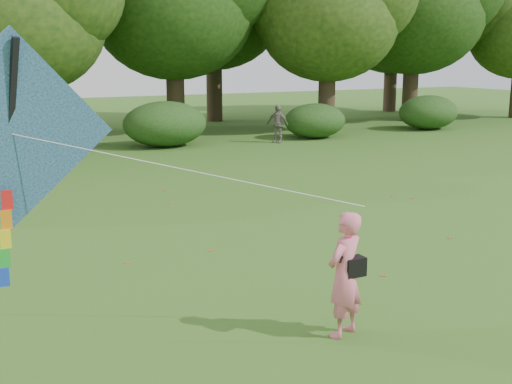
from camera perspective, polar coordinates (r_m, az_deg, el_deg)
name	(u,v)px	position (r m, az deg, el deg)	size (l,w,h in m)	color
ground	(373,307)	(10.07, 10.34, -9.99)	(100.00, 100.00, 0.00)	#265114
man_kite_flyer	(345,275)	(8.76, 7.89, -7.28)	(0.63, 0.42, 1.73)	pink
bystander_right	(277,124)	(27.83, 1.92, 6.08)	(0.96, 0.40, 1.63)	gray
crossbody_bag	(353,266)	(8.76, 8.65, -6.50)	(0.43, 0.20, 0.70)	black
flying_kite	(11,137)	(8.79, -20.97, 4.62)	(5.47, 2.43, 3.37)	#2544A3
tree_line	(98,13)	(31.18, -13.90, 15.21)	(54.70, 15.30, 9.48)	#3A2D1E
shrub_band	(75,132)	(25.61, -15.77, 5.19)	(39.15, 3.22, 1.88)	#264919
fallen_leaves	(227,223)	(14.60, -2.60, -2.76)	(11.42, 8.64, 0.01)	brown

